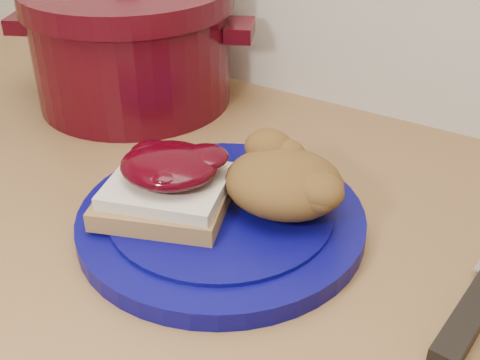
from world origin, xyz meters
The scene contains 5 objects.
plate centered at (-0.04, 1.46, 0.91)m, with size 0.29×0.29×0.02m, color #080655.
sandwich centered at (-0.09, 1.44, 0.95)m, with size 0.15×0.14×0.06m.
stuffing_mound centered at (0.01, 1.49, 0.95)m, with size 0.12×0.10×0.06m, color brown.
dutch_oven centered at (-0.32, 1.66, 0.98)m, with size 0.38×0.38×0.18m.
pepper_grinder centered at (-0.34, 1.66, 0.96)m, with size 0.05×0.05×0.11m.
Camera 1 is at (0.24, 1.05, 1.27)m, focal length 45.00 mm.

